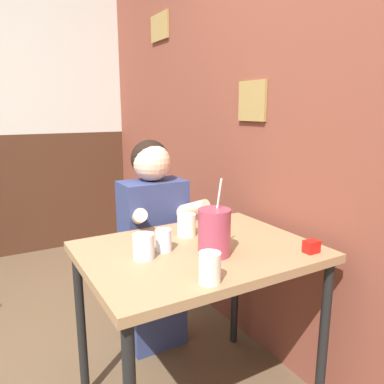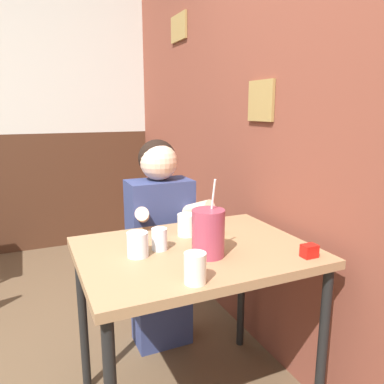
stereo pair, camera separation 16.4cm
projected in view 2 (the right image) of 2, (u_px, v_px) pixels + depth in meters
The scene contains 10 objects.
brick_wall_right at pixel (206, 104), 2.57m from camera, with size 0.08×4.68×2.70m.
main_table at pixel (195, 266), 1.56m from camera, with size 0.93×0.70×0.76m.
person_seated at pixel (160, 241), 2.05m from camera, with size 0.42×0.40×1.16m.
cocktail_pitcher at pixel (208, 233), 1.44m from camera, with size 0.13×0.13×0.30m.
glass_near_pitcher at pixel (159, 239), 1.51m from camera, with size 0.06×0.06×0.09m.
glass_center at pixel (187, 225), 1.68m from camera, with size 0.08×0.08×0.10m.
glass_far_side at pixel (195, 268), 1.22m from camera, with size 0.07×0.07×0.10m.
glass_by_brick at pixel (138, 244), 1.44m from camera, with size 0.08×0.08×0.10m.
condiment_ketchup at pixel (309, 251), 1.44m from camera, with size 0.06×0.04×0.05m.
condiment_mustard at pixel (214, 229), 1.69m from camera, with size 0.06×0.04×0.05m.
Camera 2 is at (0.19, -1.03, 1.32)m, focal length 35.00 mm.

